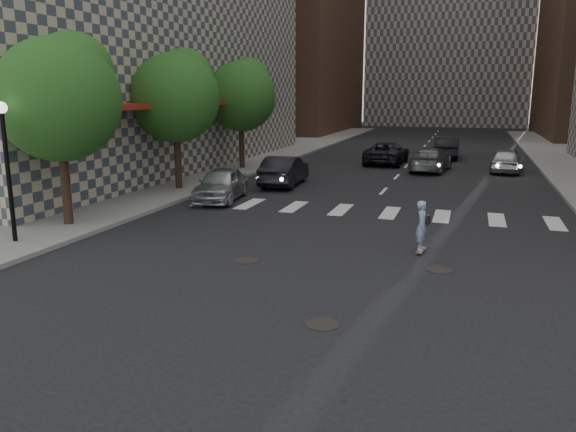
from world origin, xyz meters
name	(u,v)px	position (x,y,z in m)	size (l,w,h in m)	color
ground	(301,281)	(0.00, 0.00, 0.00)	(160.00, 160.00, 0.00)	black
sidewalk_left	(178,164)	(-14.50, 20.00, 0.07)	(13.00, 80.00, 0.15)	gray
lamppost	(6,152)	(-9.50, 0.50, 2.93)	(0.36, 0.36, 4.28)	black
tree_a	(62,94)	(-9.45, 3.14, 4.65)	(4.20, 4.20, 6.60)	#382619
tree_b	(177,93)	(-9.45, 11.14, 4.65)	(4.20, 4.20, 6.60)	#382619
tree_c	(242,93)	(-9.45, 19.14, 4.65)	(4.20, 4.20, 6.60)	#382619
manhole_a	(323,324)	(1.20, -2.50, 0.01)	(0.70, 0.70, 0.02)	black
manhole_b	(246,260)	(-2.00, 1.20, 0.01)	(0.70, 0.70, 0.02)	black
manhole_c	(440,270)	(3.30, 2.00, 0.01)	(0.70, 0.70, 0.02)	black
skateboarder	(422,226)	(2.67, 3.60, 0.83)	(0.42, 0.81, 1.58)	brown
silver_sedan	(221,184)	(-6.52, 9.42, 0.73)	(1.72, 4.27, 1.45)	#B3B6BA
traffic_car_a	(284,171)	(-5.13, 14.14, 0.76)	(1.60, 4.60, 1.52)	black
traffic_car_b	(431,159)	(1.63, 22.00, 0.72)	(2.01, 4.95, 1.44)	slate
traffic_car_c	(387,153)	(-1.41, 24.73, 0.73)	(2.42, 5.25, 1.46)	black
traffic_car_d	(507,160)	(6.01, 22.87, 0.73)	(1.71, 4.26, 1.45)	#A9AAB0
traffic_car_e	(447,148)	(2.27, 29.35, 0.78)	(1.65, 4.74, 1.56)	black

